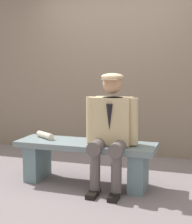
% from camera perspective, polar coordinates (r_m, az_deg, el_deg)
% --- Properties ---
extents(ground_plane, '(30.00, 30.00, 0.00)m').
position_cam_1_polar(ground_plane, '(3.77, -1.88, -12.64)').
color(ground_plane, slate).
extents(bench, '(1.60, 0.47, 0.49)m').
position_cam_1_polar(bench, '(3.68, -1.90, -7.87)').
color(bench, slate).
rests_on(bench, ground).
extents(seated_man, '(0.58, 0.57, 1.27)m').
position_cam_1_polar(seated_man, '(3.44, 2.70, -2.53)').
color(seated_man, tan).
rests_on(seated_man, ground).
extents(rolled_magazine, '(0.28, 0.22, 0.07)m').
position_cam_1_polar(rolled_magazine, '(3.87, -9.11, -4.14)').
color(rolled_magazine, beige).
rests_on(rolled_magazine, bench).
extents(stadium_wall, '(12.00, 0.24, 2.51)m').
position_cam_1_polar(stadium_wall, '(5.01, 4.05, 6.95)').
color(stadium_wall, '#7F6F5E').
rests_on(stadium_wall, ground).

